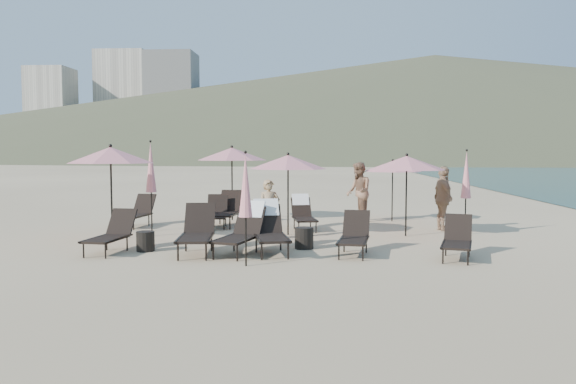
# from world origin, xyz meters

# --- Properties ---
(ground) EXTENTS (800.00, 800.00, 0.00)m
(ground) POSITION_xyz_m (0.00, 0.00, 0.00)
(ground) COLOR #D6BA8C
(ground) RESTS_ON ground
(volcanic_headland) EXTENTS (690.00, 690.00, 55.00)m
(volcanic_headland) POSITION_xyz_m (71.37, 302.62, 26.49)
(volcanic_headland) COLOR brown
(volcanic_headland) RESTS_ON ground
(hotel_skyline) EXTENTS (109.00, 82.00, 55.00)m
(hotel_skyline) POSITION_xyz_m (-93.62, 271.21, 24.18)
(hotel_skyline) COLOR beige
(hotel_skyline) RESTS_ON ground
(lounger_0) EXTENTS (0.78, 1.65, 0.92)m
(lounger_0) POSITION_xyz_m (-4.52, -0.26, 0.43)
(lounger_0) COLOR black
(lounger_0) RESTS_ON ground
(lounger_1) EXTENTS (0.88, 1.89, 1.05)m
(lounger_1) POSITION_xyz_m (-2.58, -0.29, 0.49)
(lounger_1) COLOR black
(lounger_1) RESTS_ON ground
(lounger_2) EXTENTS (1.06, 1.88, 1.11)m
(lounger_2) POSITION_xyz_m (-1.60, -0.18, 0.53)
(lounger_2) COLOR black
(lounger_2) RESTS_ON ground
(lounger_3) EXTENTS (1.04, 1.93, 1.14)m
(lounger_3) POSITION_xyz_m (-1.01, -0.00, 0.54)
(lounger_3) COLOR black
(lounger_3) RESTS_ON ground
(lounger_4) EXTENTS (0.82, 1.65, 0.91)m
(lounger_4) POSITION_xyz_m (0.87, -0.16, 0.42)
(lounger_4) COLOR black
(lounger_4) RESTS_ON ground
(lounger_5) EXTENTS (0.96, 1.62, 0.87)m
(lounger_5) POSITION_xyz_m (3.00, -0.51, 0.41)
(lounger_5) COLOR black
(lounger_5) RESTS_ON ground
(lounger_6) EXTENTS (0.82, 1.70, 0.94)m
(lounger_6) POSITION_xyz_m (-5.40, 4.08, 0.44)
(lounger_6) COLOR black
(lounger_6) RESTS_ON ground
(lounger_7) EXTENTS (0.79, 1.85, 1.04)m
(lounger_7) POSITION_xyz_m (-2.74, 4.42, 0.49)
(lounger_7) COLOR black
(lounger_7) RESTS_ON ground
(lounger_8) EXTENTS (0.82, 1.69, 0.93)m
(lounger_8) POSITION_xyz_m (-3.00, 4.14, 0.44)
(lounger_8) COLOR black
(lounger_8) RESTS_ON ground
(lounger_9) EXTENTS (0.86, 1.66, 0.99)m
(lounger_9) POSITION_xyz_m (-0.39, 3.78, 0.47)
(lounger_9) COLOR black
(lounger_9) RESTS_ON ground
(umbrella_open_0) EXTENTS (2.26, 2.26, 2.44)m
(umbrella_open_0) POSITION_xyz_m (-5.23, 1.63, 2.15)
(umbrella_open_0) COLOR black
(umbrella_open_0) RESTS_ON ground
(umbrella_open_1) EXTENTS (2.07, 2.07, 2.22)m
(umbrella_open_1) POSITION_xyz_m (-0.76, 2.59, 1.97)
(umbrella_open_1) COLOR black
(umbrella_open_1) RESTS_ON ground
(umbrella_open_2) EXTENTS (2.05, 2.05, 2.20)m
(umbrella_open_2) POSITION_xyz_m (2.38, 2.61, 1.95)
(umbrella_open_2) COLOR black
(umbrella_open_2) RESTS_ON ground
(umbrella_open_3) EXTENTS (2.28, 2.28, 2.46)m
(umbrella_open_3) POSITION_xyz_m (-2.81, 5.86, 2.17)
(umbrella_open_3) COLOR black
(umbrella_open_3) RESTS_ON ground
(umbrella_open_4) EXTENTS (1.87, 1.87, 2.01)m
(umbrella_open_4) POSITION_xyz_m (2.41, 5.85, 1.78)
(umbrella_open_4) COLOR black
(umbrella_open_4) RESTS_ON ground
(umbrella_closed_0) EXTENTS (0.26, 0.26, 2.26)m
(umbrella_closed_0) POSITION_xyz_m (-1.32, -1.59, 1.57)
(umbrella_closed_0) COLOR black
(umbrella_closed_0) RESTS_ON ground
(umbrella_closed_1) EXTENTS (0.27, 0.27, 2.31)m
(umbrella_closed_1) POSITION_xyz_m (4.03, 2.98, 1.61)
(umbrella_closed_1) COLOR black
(umbrella_closed_1) RESTS_ON ground
(umbrella_closed_2) EXTENTS (0.30, 0.30, 2.57)m
(umbrella_closed_2) POSITION_xyz_m (-4.68, 3.17, 1.79)
(umbrella_closed_2) COLOR black
(umbrella_closed_2) RESTS_ON ground
(side_table_0) EXTENTS (0.41, 0.41, 0.45)m
(side_table_0) POSITION_xyz_m (-3.81, -0.08, 0.22)
(side_table_0) COLOR black
(side_table_0) RESTS_ON ground
(side_table_1) EXTENTS (0.43, 0.43, 0.49)m
(side_table_1) POSITION_xyz_m (-0.25, 0.47, 0.25)
(side_table_1) COLOR black
(side_table_1) RESTS_ON ground
(beachgoer_a) EXTENTS (0.64, 0.51, 1.53)m
(beachgoer_a) POSITION_xyz_m (-1.19, 1.79, 0.77)
(beachgoer_a) COLOR tan
(beachgoer_a) RESTS_ON ground
(beachgoer_b) EXTENTS (0.89, 1.05, 1.92)m
(beachgoer_b) POSITION_xyz_m (1.32, 5.69, 0.96)
(beachgoer_b) COLOR #8E6449
(beachgoer_b) RESTS_ON ground
(beachgoer_c) EXTENTS (0.64, 1.14, 1.84)m
(beachgoer_c) POSITION_xyz_m (3.59, 3.74, 0.92)
(beachgoer_c) COLOR tan
(beachgoer_c) RESTS_ON ground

